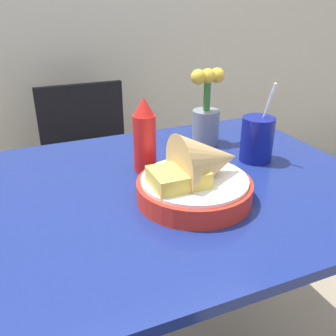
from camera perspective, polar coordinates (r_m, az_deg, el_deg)
name	(u,v)px	position (r m, az deg, el deg)	size (l,w,h in m)	color
dining_table	(150,224)	(0.99, -2.74, -8.46)	(1.15, 0.81, 0.76)	navy
chair_far_window	(89,159)	(1.80, -11.93, 1.36)	(0.40, 0.40, 0.83)	black
food_basket	(199,176)	(0.87, 4.76, -1.30)	(0.27, 0.27, 0.17)	red
ketchup_bottle	(145,136)	(0.99, -3.60, 4.84)	(0.06, 0.06, 0.20)	red
drink_cup	(257,140)	(1.10, 13.39, 4.10)	(0.09, 0.09, 0.23)	navy
flower_vase	(206,113)	(1.19, 5.84, 8.33)	(0.11, 0.09, 0.24)	gray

